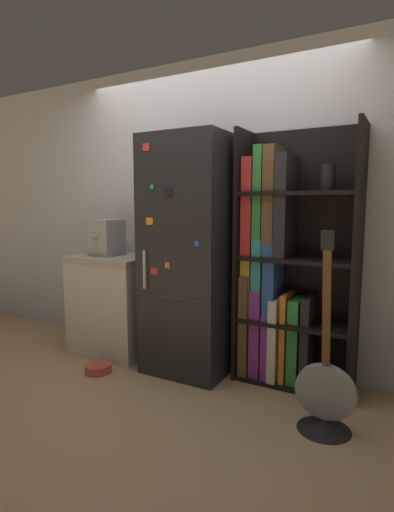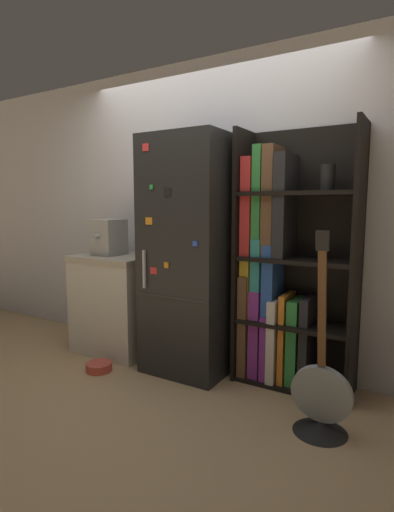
% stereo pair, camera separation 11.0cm
% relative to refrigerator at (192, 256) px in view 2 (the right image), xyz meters
% --- Properties ---
extents(ground_plane, '(16.00, 16.00, 0.00)m').
position_rel_refrigerator_xyz_m(ground_plane, '(0.00, -0.14, -0.96)').
color(ground_plane, tan).
extents(wall_back, '(8.00, 0.05, 2.60)m').
position_rel_refrigerator_xyz_m(wall_back, '(0.00, 0.33, 0.34)').
color(wall_back, silver).
rests_on(wall_back, ground_plane).
extents(refrigerator, '(0.67, 0.64, 1.91)m').
position_rel_refrigerator_xyz_m(refrigerator, '(0.00, 0.00, 0.00)').
color(refrigerator, black).
rests_on(refrigerator, ground_plane).
extents(bookshelf, '(0.88, 0.38, 1.93)m').
position_rel_refrigerator_xyz_m(bookshelf, '(0.72, 0.15, -0.11)').
color(bookshelf, black).
rests_on(bookshelf, ground_plane).
extents(kitchen_counter, '(0.74, 0.61, 0.91)m').
position_rel_refrigerator_xyz_m(kitchen_counter, '(-0.81, 0.01, -0.50)').
color(kitchen_counter, beige).
rests_on(kitchen_counter, ground_plane).
extents(espresso_machine, '(0.23, 0.32, 0.33)m').
position_rel_refrigerator_xyz_m(espresso_machine, '(-0.88, -0.02, 0.12)').
color(espresso_machine, '#A5A39E').
rests_on(espresso_machine, kitchen_counter).
extents(guitar, '(0.37, 0.33, 1.23)m').
position_rel_refrigerator_xyz_m(guitar, '(1.18, -0.43, -0.78)').
color(guitar, black).
rests_on(guitar, ground_plane).
extents(pet_bowl, '(0.21, 0.21, 0.07)m').
position_rel_refrigerator_xyz_m(pet_bowl, '(-0.62, -0.46, -0.92)').
color(pet_bowl, '#D84C3F').
rests_on(pet_bowl, ground_plane).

